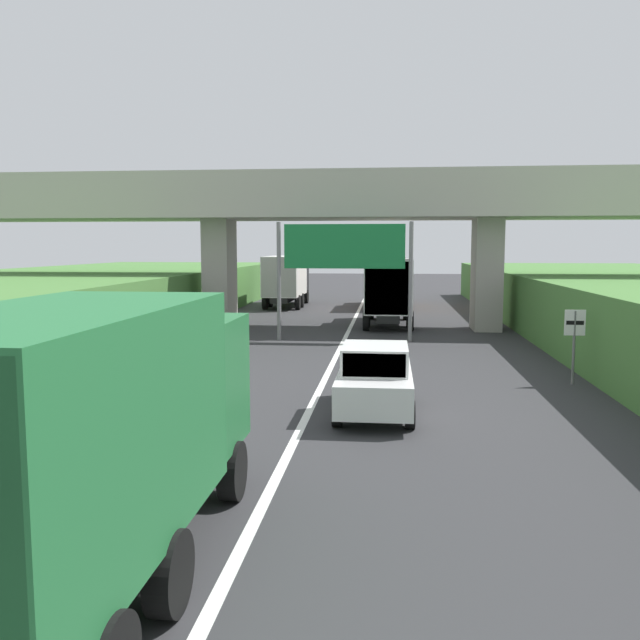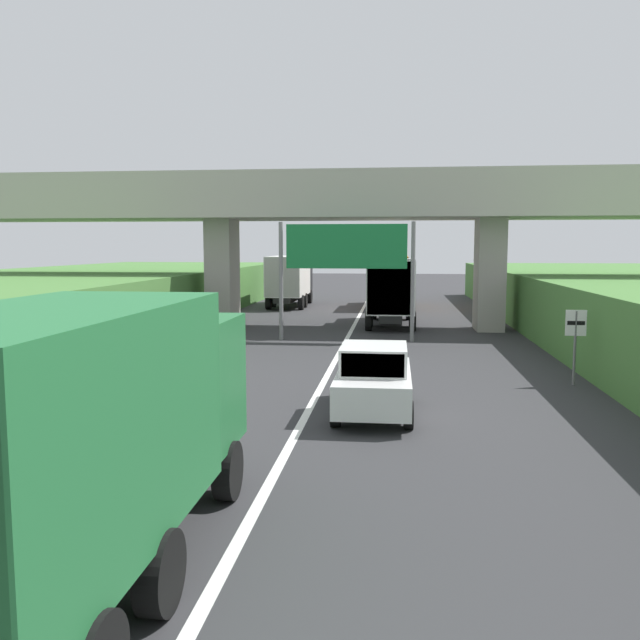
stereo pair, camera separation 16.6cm
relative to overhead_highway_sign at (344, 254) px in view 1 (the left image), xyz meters
The scene contains 11 objects.
lane_centre_stripe 4.22m from the overhead_highway_sign, 90.00° to the right, with size 0.20×91.64×0.01m, color white.
overpass_bridge 4.97m from the overhead_highway_sign, 90.00° to the left, with size 40.00×4.80×7.64m.
overhead_highway_sign is the anchor object (origin of this frame).
speed_limit_sign 11.53m from the overhead_highway_sign, 49.10° to the right, with size 0.60×0.08×2.23m.
truck_black 16.99m from the overhead_highway_sign, 107.29° to the left, with size 2.44×7.30×3.44m.
truck_orange 16.71m from the overhead_highway_sign, 83.95° to the left, with size 2.44×7.30×3.44m.
truck_silver 6.46m from the overhead_highway_sign, 72.14° to the left, with size 2.44×7.30×3.44m.
truck_green 21.42m from the overhead_highway_sign, 94.03° to the right, with size 2.44×7.30×3.44m.
car_white 13.13m from the overhead_highway_sign, 82.67° to the right, with size 1.86×4.10×1.72m.
construction_barrel_1 16.79m from the overhead_highway_sign, 113.66° to the right, with size 0.57×0.57×0.90m.
construction_barrel_2 12.64m from the overhead_highway_sign, 123.61° to the right, with size 0.57×0.57×0.90m.
Camera 1 is at (1.97, -0.96, 4.08)m, focal length 37.39 mm.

